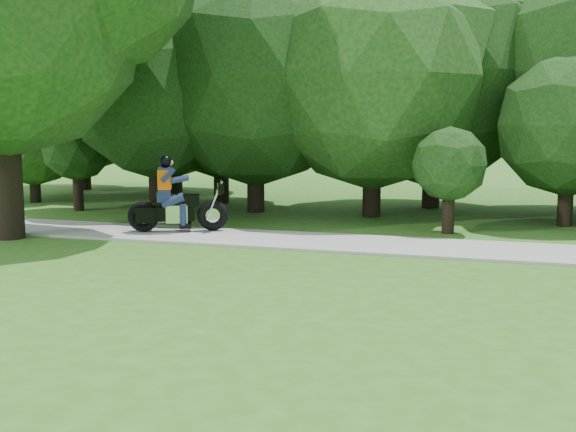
# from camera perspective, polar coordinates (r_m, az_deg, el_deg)

# --- Properties ---
(ground) EXTENTS (100.00, 100.00, 0.00)m
(ground) POSITION_cam_1_polar(r_m,az_deg,el_deg) (7.54, 13.42, -13.35)
(ground) COLOR #385E1B
(ground) RESTS_ON ground
(walkway) EXTENTS (60.00, 2.20, 0.06)m
(walkway) POSITION_cam_1_polar(r_m,az_deg,el_deg) (15.27, 15.67, -2.66)
(walkway) COLOR gray
(walkway) RESTS_ON ground
(tree_line) EXTENTS (40.20, 12.84, 7.86)m
(tree_line) POSITION_cam_1_polar(r_m,az_deg,el_deg) (21.59, 18.52, 10.14)
(tree_line) COLOR black
(tree_line) RESTS_ON ground
(touring_motorcycle) EXTENTS (2.23, 1.42, 1.80)m
(touring_motorcycle) POSITION_cam_1_polar(r_m,az_deg,el_deg) (17.20, -9.17, 0.95)
(touring_motorcycle) COLOR black
(touring_motorcycle) RESTS_ON walkway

